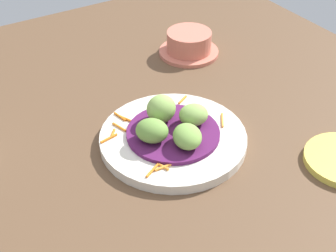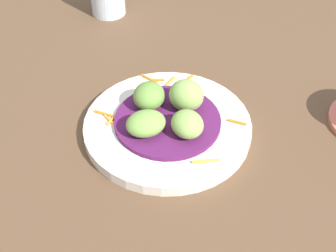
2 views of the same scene
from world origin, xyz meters
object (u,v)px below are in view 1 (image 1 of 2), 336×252
(main_plate, at_px, (173,139))
(guac_scoop_right, at_px, (194,115))
(guac_scoop_left, at_px, (152,131))
(guac_scoop_center, at_px, (187,136))
(guac_scoop_back, at_px, (160,108))
(terracotta_bowl, at_px, (189,44))

(main_plate, xyz_separation_m, guac_scoop_right, (-0.00, 0.04, 0.03))
(guac_scoop_left, xyz_separation_m, guac_scoop_center, (0.04, 0.04, -0.00))
(main_plate, height_order, guac_scoop_center, guac_scoop_center)
(guac_scoop_left, bearing_deg, guac_scoop_center, 45.88)
(guac_scoop_left, relative_size, guac_scoop_center, 0.95)
(guac_scoop_left, distance_m, guac_scoop_right, 0.08)
(guac_scoop_back, bearing_deg, main_plate, 0.88)
(main_plate, bearing_deg, guac_scoop_right, 90.88)
(main_plate, xyz_separation_m, terracotta_bowl, (-0.24, 0.19, 0.01))
(guac_scoop_center, bearing_deg, main_plate, -179.12)
(guac_scoop_center, height_order, terracotta_bowl, guac_scoop_center)
(guac_scoop_back, distance_m, terracotta_bowl, 0.28)
(main_plate, distance_m, guac_scoop_back, 0.06)
(guac_scoop_center, height_order, guac_scoop_right, guac_scoop_right)
(guac_scoop_right, bearing_deg, guac_scoop_back, -134.12)
(guac_scoop_left, bearing_deg, main_plate, 90.88)
(guac_scoop_center, bearing_deg, guac_scoop_back, -179.12)
(guac_scoop_back, height_order, terracotta_bowl, guac_scoop_back)
(guac_scoop_center, bearing_deg, guac_scoop_left, -134.12)
(main_plate, height_order, guac_scoop_back, guac_scoop_back)
(guac_scoop_center, bearing_deg, terracotta_bowl, 145.65)
(guac_scoop_right, bearing_deg, guac_scoop_center, -44.12)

